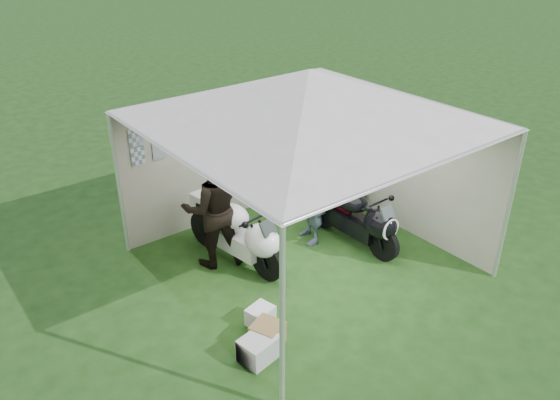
# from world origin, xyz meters

# --- Properties ---
(ground) EXTENTS (80.00, 80.00, 0.00)m
(ground) POSITION_xyz_m (0.00, 0.00, 0.00)
(ground) COLOR #1C4014
(ground) RESTS_ON ground
(canopy_tent) EXTENTS (5.66, 5.66, 3.00)m
(canopy_tent) POSITION_xyz_m (-0.00, 0.03, 2.58)
(canopy_tent) COLOR silver
(canopy_tent) RESTS_ON ground
(motorcycle_white) EXTENTS (0.63, 1.99, 0.98)m
(motorcycle_white) POSITION_xyz_m (-0.79, 0.60, 0.55)
(motorcycle_white) COLOR black
(motorcycle_white) RESTS_ON ground
(motorcycle_black) EXTENTS (0.45, 1.90, 0.93)m
(motorcycle_black) POSITION_xyz_m (1.00, -0.11, 0.52)
(motorcycle_black) COLOR black
(motorcycle_black) RESTS_ON ground
(paddock_stand) EXTENTS (0.35, 0.23, 0.26)m
(paddock_stand) POSITION_xyz_m (0.98, 0.76, 0.13)
(paddock_stand) COLOR #152EA8
(paddock_stand) RESTS_ON ground
(person_dark_jacket) EXTENTS (1.10, 0.97, 1.88)m
(person_dark_jacket) POSITION_xyz_m (-1.07, 0.87, 0.94)
(person_dark_jacket) COLOR black
(person_dark_jacket) RESTS_ON ground
(person_blue_jacket) EXTENTS (0.62, 0.78, 1.88)m
(person_blue_jacket) POSITION_xyz_m (0.52, 0.47, 0.94)
(person_blue_jacket) COLOR slate
(person_blue_jacket) RESTS_ON ground
(equipment_box) EXTENTS (0.61, 0.53, 0.54)m
(equipment_box) POSITION_xyz_m (1.69, 0.85, 0.27)
(equipment_box) COLOR black
(equipment_box) RESTS_ON ground
(crate_0) EXTENTS (0.50, 0.42, 0.30)m
(crate_0) POSITION_xyz_m (-1.75, -1.23, 0.15)
(crate_0) COLOR #B5B9BE
(crate_0) RESTS_ON ground
(crate_1) EXTENTS (0.45, 0.45, 0.31)m
(crate_1) POSITION_xyz_m (-1.53, -1.10, 0.16)
(crate_1) COLOR olive
(crate_1) RESTS_ON ground
(crate_2) EXTENTS (0.39, 0.35, 0.24)m
(crate_2) POSITION_xyz_m (-1.36, -0.73, 0.12)
(crate_2) COLOR silver
(crate_2) RESTS_ON ground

